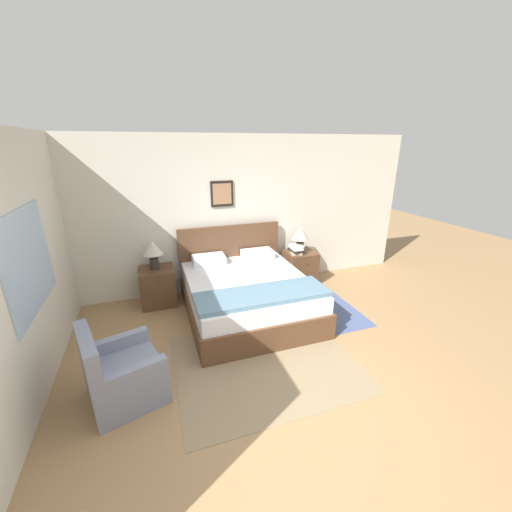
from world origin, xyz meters
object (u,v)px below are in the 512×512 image
Objects in this scene: bed at (247,294)px; table_lamp_by_door at (300,235)px; armchair at (121,375)px; nightstand_near_window at (158,286)px; nightstand_by_door at (300,267)px; table_lamp_near_window at (153,250)px.

bed reaches higher than table_lamp_by_door.
armchair is 2.02m from nightstand_near_window.
nightstand_near_window is 1.00× the size of nightstand_by_door.
table_lamp_near_window is at bearing 127.24° from nightstand_near_window.
table_lamp_near_window reaches higher than armchair.
armchair is at bearing -102.79° from nightstand_near_window.
nightstand_near_window is at bearing -52.76° from table_lamp_near_window.
nightstand_near_window is 2.51m from nightstand_by_door.
nightstand_by_door is at bearing -0.46° from table_lamp_near_window.
armchair is (-1.70, -1.21, -0.04)m from bed.
table_lamp_near_window is (-1.27, 0.78, 0.59)m from bed.
table_lamp_by_door is (2.50, 0.02, 0.61)m from nightstand_near_window.
table_lamp_by_door is (-0.01, 0.02, 0.61)m from nightstand_by_door.
nightstand_near_window is 1.29× the size of table_lamp_near_window.
nightstand_near_window is 1.29× the size of table_lamp_by_door.
nightstand_by_door is 0.61m from table_lamp_by_door.
table_lamp_by_door reaches higher than nightstand_by_door.
table_lamp_near_window reaches higher than nightstand_by_door.
bed is at bearing -31.19° from nightstand_near_window.
armchair is 3.61m from table_lamp_by_door.
nightstand_by_door is at bearing -63.78° from table_lamp_by_door.
bed is at bearing -147.94° from table_lamp_by_door.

